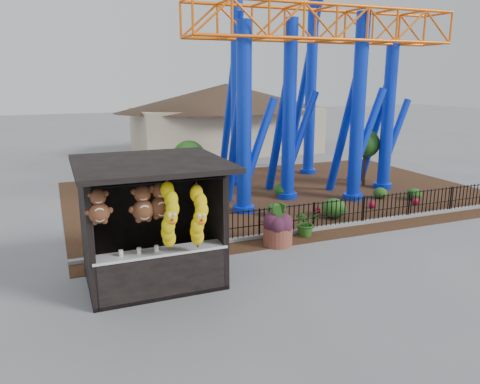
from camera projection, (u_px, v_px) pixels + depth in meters
name	position (u px, v px, depth m)	size (l,w,h in m)	color
ground	(279.00, 279.00, 12.03)	(120.00, 120.00, 0.00)	slate
mulch_bed	(279.00, 194.00, 20.68)	(18.00, 12.00, 0.02)	#331E11
curb	(344.00, 225.00, 16.17)	(18.00, 0.18, 0.12)	gray
prize_booth	(153.00, 225.00, 11.35)	(3.50, 3.40, 3.12)	black
picket_fence	(366.00, 210.00, 16.39)	(12.20, 0.06, 1.00)	black
roller_coaster	(303.00, 43.00, 19.75)	(11.00, 6.37, 10.82)	#0C2FDB
terracotta_planter	(278.00, 236.00, 14.37)	(0.90, 0.90, 0.58)	brown
planter_foliage	(278.00, 217.00, 14.23)	(0.70, 0.70, 0.64)	#381627
potted_plant	(306.00, 222.00, 15.13)	(0.84, 0.73, 0.94)	#295519
landscaping	(331.00, 200.00, 18.43)	(7.44, 4.22, 0.72)	#204C16
pavilion	(226.00, 107.00, 31.47)	(15.00, 15.00, 4.80)	#BFAD8C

